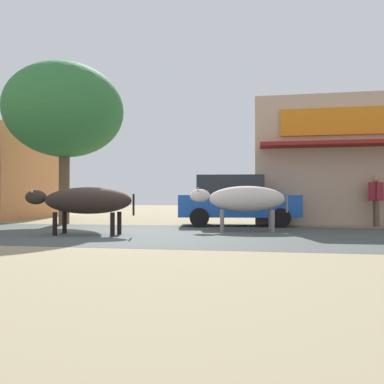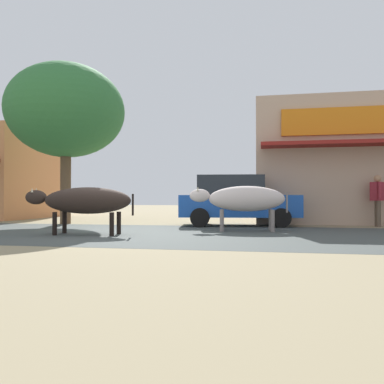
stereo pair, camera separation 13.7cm
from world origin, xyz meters
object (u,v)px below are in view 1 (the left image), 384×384
Objects in this scene: pedestrian_by_shop at (376,196)px; parked_hatchback_car at (235,200)px; roadside_tree at (65,111)px; cow_near_brown at (85,201)px; cow_far_dark at (244,199)px.

parked_hatchback_car is at bearing -176.99° from pedestrian_by_shop.
roadside_tree is at bearing -177.63° from pedestrian_by_shop.
cow_near_brown is at bearing -55.77° from roadside_tree.
roadside_tree is 7.36m from cow_far_dark.
parked_hatchback_car reaches higher than cow_near_brown.
roadside_tree is 2.11× the size of cow_far_dark.
roadside_tree is at bearing -178.10° from parked_hatchback_car.
cow_far_dark reaches higher than cow_near_brown.
pedestrian_by_shop is at bearing 2.37° from roadside_tree.
cow_far_dark is (3.82, 1.79, 0.04)m from cow_near_brown.
roadside_tree reaches higher than pedestrian_by_shop.
roadside_tree is 1.41× the size of parked_hatchback_car.
pedestrian_by_shop is (4.07, 2.40, 0.08)m from cow_far_dark.
roadside_tree is 10.87m from pedestrian_by_shop.
cow_far_dark is at bearing -80.29° from parked_hatchback_car.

